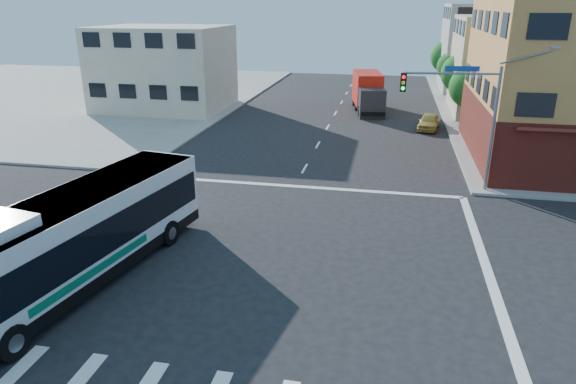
# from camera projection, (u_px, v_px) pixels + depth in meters

# --- Properties ---
(ground) EXTENTS (120.00, 120.00, 0.00)m
(ground) POSITION_uv_depth(u_px,v_px,m) (253.00, 261.00, 21.40)
(ground) COLOR black
(ground) RESTS_ON ground
(sidewalk_nw) EXTENTS (50.00, 50.00, 0.15)m
(sidewalk_nw) POSITION_uv_depth(u_px,v_px,m) (41.00, 94.00, 60.00)
(sidewalk_nw) COLOR gray
(sidewalk_nw) RESTS_ON ground
(building_east_near) EXTENTS (12.06, 10.06, 9.00)m
(building_east_near) POSITION_uv_depth(u_px,v_px,m) (521.00, 67.00, 47.93)
(building_east_near) COLOR tan
(building_east_near) RESTS_ON ground
(building_east_far) EXTENTS (12.06, 10.06, 10.00)m
(building_east_far) POSITION_uv_depth(u_px,v_px,m) (496.00, 49.00, 60.63)
(building_east_far) COLOR #969691
(building_east_far) RESTS_ON ground
(building_west) EXTENTS (12.06, 10.06, 8.00)m
(building_west) POSITION_uv_depth(u_px,v_px,m) (164.00, 68.00, 50.70)
(building_west) COLOR beige
(building_west) RESTS_ON ground
(signal_mast_ne) EXTENTS (7.91, 1.13, 8.07)m
(signal_mast_ne) POSITION_uv_depth(u_px,v_px,m) (463.00, 104.00, 27.75)
(signal_mast_ne) COLOR slate
(signal_mast_ne) RESTS_ON ground
(street_tree_a) EXTENTS (3.60, 3.60, 5.53)m
(street_tree_a) POSITION_uv_depth(u_px,v_px,m) (472.00, 84.00, 43.62)
(street_tree_a) COLOR #321F12
(street_tree_a) RESTS_ON ground
(street_tree_b) EXTENTS (3.80, 3.80, 5.79)m
(street_tree_b) POSITION_uv_depth(u_px,v_px,m) (462.00, 71.00, 50.92)
(street_tree_b) COLOR #321F12
(street_tree_b) RESTS_ON ground
(street_tree_c) EXTENTS (3.40, 3.40, 5.29)m
(street_tree_c) POSITION_uv_depth(u_px,v_px,m) (453.00, 65.00, 58.37)
(street_tree_c) COLOR #321F12
(street_tree_c) RESTS_ON ground
(street_tree_d) EXTENTS (4.00, 4.00, 6.03)m
(street_tree_d) POSITION_uv_depth(u_px,v_px,m) (447.00, 54.00, 65.58)
(street_tree_d) COLOR #321F12
(street_tree_d) RESTS_ON ground
(transit_bus) EXTENTS (5.00, 13.37, 3.88)m
(transit_bus) POSITION_uv_depth(u_px,v_px,m) (73.00, 239.00, 19.03)
(transit_bus) COLOR black
(transit_bus) RESTS_ON ground
(box_truck) EXTENTS (3.69, 8.41, 3.66)m
(box_truck) POSITION_uv_depth(u_px,v_px,m) (368.00, 93.00, 50.33)
(box_truck) COLOR #27282C
(box_truck) RESTS_ON ground
(parked_car) EXTENTS (2.22, 4.15, 1.34)m
(parked_car) POSITION_uv_depth(u_px,v_px,m) (429.00, 122.00, 43.38)
(parked_car) COLOR gold
(parked_car) RESTS_ON ground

